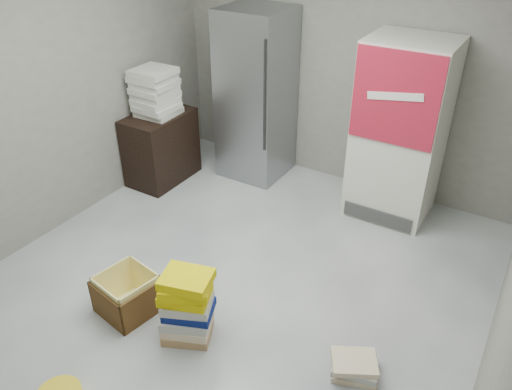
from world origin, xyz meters
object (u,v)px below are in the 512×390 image
object	(u,v)px
coke_cooler	(400,131)
wood_shelf	(161,147)
phonebook_stack_main	(187,306)
cardboard_box	(128,296)
steel_fridge	(256,96)

from	to	relation	value
coke_cooler	wood_shelf	bearing A→B (deg)	-163.72
phonebook_stack_main	cardboard_box	bearing A→B (deg)	161.19
coke_cooler	steel_fridge	bearing A→B (deg)	179.82
coke_cooler	phonebook_stack_main	bearing A→B (deg)	-105.90
phonebook_stack_main	cardboard_box	distance (m)	0.60
coke_cooler	phonebook_stack_main	xyz separation A→B (m)	(-0.71, -2.51, -0.61)
phonebook_stack_main	cardboard_box	xyz separation A→B (m)	(-0.58, -0.04, -0.16)
steel_fridge	coke_cooler	world-z (taller)	steel_fridge
steel_fridge	phonebook_stack_main	bearing A→B (deg)	-69.60
coke_cooler	cardboard_box	distance (m)	2.96
cardboard_box	steel_fridge	bearing A→B (deg)	107.86
coke_cooler	phonebook_stack_main	world-z (taller)	coke_cooler
steel_fridge	coke_cooler	distance (m)	1.65
phonebook_stack_main	cardboard_box	size ratio (longest dim) A/B	1.21
steel_fridge	wood_shelf	world-z (taller)	steel_fridge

